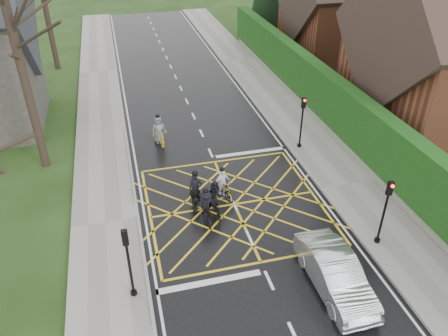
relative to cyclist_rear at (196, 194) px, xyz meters
name	(u,v)px	position (x,y,z in m)	size (l,w,h in m)	color
ground	(234,204)	(1.75, -0.44, -0.61)	(120.00, 120.00, 0.00)	black
road	(234,204)	(1.75, -0.44, -0.61)	(9.00, 80.00, 0.01)	black
sidewalk_right	(348,185)	(7.75, -0.44, -0.54)	(3.00, 80.00, 0.15)	gray
sidewalk_left	(106,223)	(-4.25, -0.44, -0.54)	(3.00, 80.00, 0.15)	gray
stone_wall	(328,125)	(9.50, 5.56, -0.26)	(0.50, 38.00, 0.70)	slate
hedge	(331,99)	(9.50, 5.56, 1.49)	(0.90, 38.00, 2.80)	black
house_far	(347,9)	(16.50, 17.56, 3.75)	(9.80, 8.80, 10.30)	brown
tree_near	(8,16)	(-7.25, 5.56, 7.30)	(9.24, 9.24, 11.44)	black
railing_south	(142,260)	(-2.90, -3.94, 0.17)	(0.05, 5.04, 1.03)	slate
railing_north	(128,161)	(-2.90, 3.56, 0.18)	(0.05, 6.04, 1.03)	slate
traffic_light_ne	(302,123)	(6.85, 3.76, 1.05)	(0.24, 0.31, 3.21)	black
traffic_light_se	(384,213)	(6.85, -4.64, 1.05)	(0.24, 0.31, 3.21)	black
traffic_light_sw	(129,264)	(-3.35, -4.93, 1.05)	(0.24, 0.31, 3.21)	black
cyclist_rear	(196,194)	(0.00, 0.00, 0.00)	(1.23, 2.05, 1.88)	black
cyclist_back	(215,202)	(0.72, -0.86, 0.05)	(0.80, 1.76, 1.75)	black
cyclist_mid	(206,208)	(0.22, -1.19, 0.00)	(1.00, 1.73, 1.68)	black
cyclist_front	(222,187)	(1.35, 0.28, 0.02)	(1.11, 1.75, 1.70)	black
cyclist_lead	(159,133)	(-0.89, 6.53, 0.02)	(0.93, 1.95, 1.83)	gold
car	(335,273)	(3.97, -6.36, 0.11)	(1.53, 4.39, 1.45)	silver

